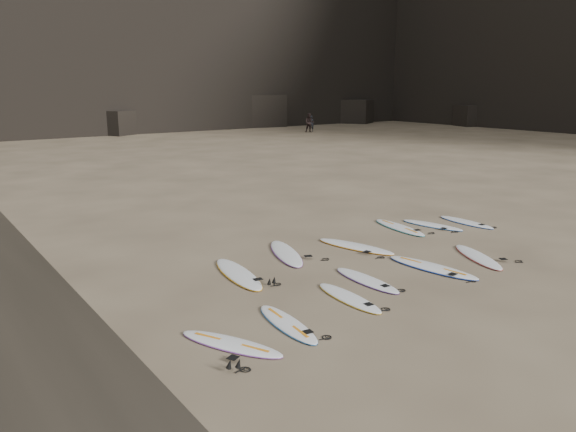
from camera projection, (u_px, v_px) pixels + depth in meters
name	position (u px, v px, depth m)	size (l,w,h in m)	color
ground	(393.00, 277.00, 14.53)	(240.00, 240.00, 0.00)	#897559
surfboard_0	(287.00, 323.00, 11.64)	(0.53, 2.23, 0.08)	white
surfboard_1	(349.00, 297.00, 13.04)	(0.54, 2.23, 0.08)	white
surfboard_2	(367.00, 280.00, 14.21)	(0.55, 2.28, 0.08)	white
surfboard_3	(432.00, 267.00, 15.16)	(0.66, 2.75, 0.10)	white
surfboard_4	(478.00, 257.00, 16.10)	(0.59, 2.45, 0.09)	white
surfboard_5	(238.00, 273.00, 14.66)	(0.67, 2.78, 0.10)	white
surfboard_6	(286.00, 253.00, 16.43)	(0.65, 2.72, 0.10)	white
surfboard_7	(355.00, 246.00, 17.12)	(0.64, 2.66, 0.10)	white
surfboard_8	(399.00, 227.00, 19.38)	(0.62, 2.59, 0.09)	white
surfboard_9	(432.00, 225.00, 19.72)	(0.55, 2.30, 0.08)	white
surfboard_10	(466.00, 222.00, 20.13)	(0.55, 2.31, 0.08)	white
surfboard_11	(231.00, 344.00, 10.73)	(0.55, 2.28, 0.08)	white
person_a	(311.00, 123.00, 58.19)	(0.60, 0.39, 1.64)	black
person_b	(309.00, 123.00, 56.99)	(0.94, 0.73, 1.93)	black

